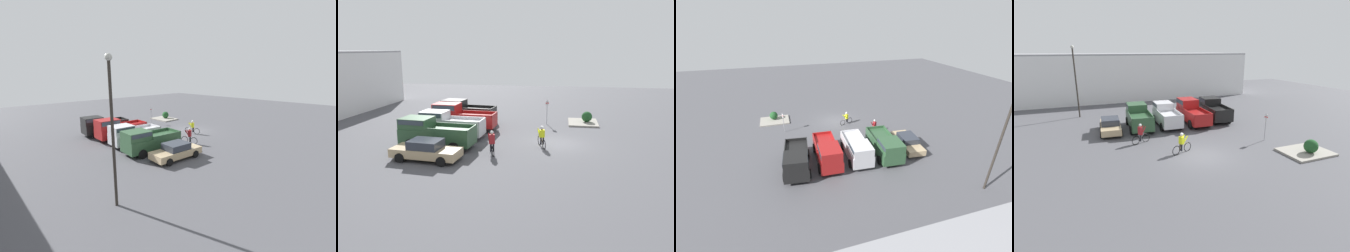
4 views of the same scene
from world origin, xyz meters
TOP-DOWN VIEW (x-y plane):
  - ground_plane at (0.00, 0.00)m, footprint 80.00×80.00m
  - sedan_0 at (-5.40, 8.31)m, footprint 2.21×4.62m
  - pickup_truck_0 at (-2.57, 9.01)m, footprint 2.56×5.52m
  - pickup_truck_1 at (0.22, 8.82)m, footprint 2.36×5.21m
  - pickup_truck_2 at (3.02, 8.76)m, footprint 2.33×5.62m
  - pickup_truck_3 at (5.84, 9.08)m, footprint 2.68×5.28m
  - cyclist_0 at (-1.12, 1.10)m, footprint 1.77×0.73m
  - cyclist_1 at (-3.47, 4.35)m, footprint 1.65×0.69m
  - fire_lane_sign at (6.50, 1.13)m, footprint 0.12×0.29m
  - lamppost at (-7.97, 15.59)m, footprint 0.36×0.36m
  - curb_island at (7.53, -2.34)m, footprint 3.58×2.78m
  - shrub at (7.59, -2.70)m, footprint 1.01×1.01m

SIDE VIEW (x-z plane):
  - ground_plane at x=0.00m, z-range 0.00..0.00m
  - curb_island at x=7.53m, z-range 0.00..0.15m
  - shrub at x=7.59m, z-range 0.15..1.16m
  - sedan_0 at x=-5.40m, z-range 0.00..1.37m
  - cyclist_0 at x=-1.12m, z-range 0.00..1.63m
  - cyclist_1 at x=-3.47m, z-range -0.03..1.68m
  - pickup_truck_1 at x=0.22m, z-range 0.04..2.20m
  - pickup_truck_0 at x=-2.57m, z-range 0.04..2.22m
  - pickup_truck_3 at x=5.84m, z-range 0.04..2.27m
  - pickup_truck_2 at x=3.02m, z-range 0.04..2.39m
  - fire_lane_sign at x=6.50m, z-range 0.25..2.64m
  - lamppost at x=-7.97m, z-range 0.61..8.52m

